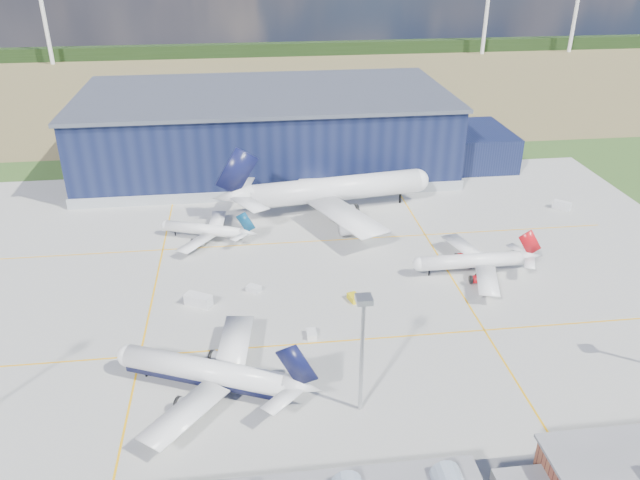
{
  "coord_description": "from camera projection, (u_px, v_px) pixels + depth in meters",
  "views": [
    {
      "loc": [
        -7.31,
        -112.0,
        75.36
      ],
      "look_at": [
        8.87,
        16.83,
        9.58
      ],
      "focal_mm": 35.0,
      "sensor_mm": 36.0,
      "label": 1
    }
  ],
  "objects": [
    {
      "name": "airliner_regional",
      "position": [
        203.0,
        224.0,
        165.24
      ],
      "size": [
        34.92,
        34.57,
        8.89
      ],
      "primitive_type": null,
      "rotation": [
        0.0,
        0.0,
        2.78
      ],
      "color": "white",
      "rests_on": "ground"
    },
    {
      "name": "gse_van_b",
      "position": [
        562.0,
        205.0,
        184.43
      ],
      "size": [
        5.31,
        5.14,
        2.33
      ],
      "primitive_type": "cube",
      "rotation": [
        0.0,
        0.0,
        0.83
      ],
      "color": "silver",
      "rests_on": "ground"
    },
    {
      "name": "light_mast_center",
      "position": [
        363.0,
        336.0,
        101.58
      ],
      "size": [
        2.6,
        2.6,
        23.0
      ],
      "color": "#AFB1B6",
      "rests_on": "ground"
    },
    {
      "name": "ground",
      "position": [
        289.0,
        317.0,
        134.0
      ],
      "size": [
        600.0,
        600.0,
        0.0
      ],
      "primitive_type": "plane",
      "color": "#2E4C1C",
      "rests_on": "ground"
    },
    {
      "name": "gse_cart_b",
      "position": [
        254.0,
        289.0,
        143.15
      ],
      "size": [
        3.78,
        3.55,
        1.37
      ],
      "primitive_type": "cube",
      "rotation": [
        0.0,
        0.0,
        0.94
      ],
      "color": "silver",
      "rests_on": "ground"
    },
    {
      "name": "gse_tug_a",
      "position": [
        354.0,
        298.0,
        139.55
      ],
      "size": [
        2.95,
        3.81,
        1.4
      ],
      "primitive_type": "cube",
      "rotation": [
        0.0,
        0.0,
        0.3
      ],
      "color": "gold",
      "rests_on": "ground"
    },
    {
      "name": "treeline",
      "position": [
        251.0,
        50.0,
        397.72
      ],
      "size": [
        600.0,
        8.0,
        8.0
      ],
      "primitive_type": "cube",
      "color": "black",
      "rests_on": "ground"
    },
    {
      "name": "gse_cart_a",
      "position": [
        312.0,
        334.0,
        127.34
      ],
      "size": [
        2.0,
        2.99,
        1.29
      ],
      "primitive_type": "cube",
      "rotation": [
        0.0,
        0.0,
        0.0
      ],
      "color": "silver",
      "rests_on": "ground"
    },
    {
      "name": "hangar",
      "position": [
        274.0,
        134.0,
        212.97
      ],
      "size": [
        145.0,
        62.0,
        26.1
      ],
      "color": "#111838",
      "rests_on": "ground"
    },
    {
      "name": "airliner_navy",
      "position": [
        204.0,
        360.0,
        110.37
      ],
      "size": [
        51.6,
        51.16,
        12.89
      ],
      "primitive_type": null,
      "rotation": [
        0.0,
        0.0,
        2.73
      ],
      "color": "white",
      "rests_on": "ground"
    },
    {
      "name": "airliner_red",
      "position": [
        472.0,
        254.0,
        148.46
      ],
      "size": [
        32.48,
        31.78,
        10.51
      ],
      "primitive_type": null,
      "rotation": [
        0.0,
        0.0,
        3.13
      ],
      "color": "white",
      "rests_on": "ground"
    },
    {
      "name": "airliner_widebody",
      "position": [
        336.0,
        177.0,
        179.27
      ],
      "size": [
        73.0,
        71.8,
        21.13
      ],
      "primitive_type": null,
      "rotation": [
        0.0,
        0.0,
        0.14
      ],
      "color": "white",
      "rests_on": "ground"
    },
    {
      "name": "car_a",
      "position": [
        587.0,
        468.0,
        95.92
      ],
      "size": [
        3.95,
        1.99,
        1.29
      ],
      "primitive_type": "imported",
      "rotation": [
        0.0,
        0.0,
        1.44
      ],
      "color": "#99999E",
      "rests_on": "ground"
    },
    {
      "name": "gse_van_a",
      "position": [
        198.0,
        300.0,
        137.62
      ],
      "size": [
        6.51,
        5.21,
        2.62
      ],
      "primitive_type": "cube",
      "rotation": [
        0.0,
        0.0,
        1.06
      ],
      "color": "silver",
      "rests_on": "ground"
    },
    {
      "name": "gse_van_c",
      "position": [
        564.0,
        458.0,
        97.15
      ],
      "size": [
        5.1,
        3.6,
        2.22
      ],
      "primitive_type": "cube",
      "rotation": [
        0.0,
        0.0,
        1.24
      ],
      "color": "silver",
      "rests_on": "ground"
    },
    {
      "name": "farmland",
      "position": [
        255.0,
        85.0,
        328.72
      ],
      "size": [
        600.0,
        220.0,
        0.01
      ],
      "primitive_type": "cube",
      "color": "olive",
      "rests_on": "ground"
    },
    {
      "name": "apron",
      "position": [
        285.0,
        293.0,
        142.84
      ],
      "size": [
        220.0,
        160.0,
        0.08
      ],
      "color": "#A5A5A0",
      "rests_on": "ground"
    },
    {
      "name": "car_b",
      "position": [
        553.0,
        472.0,
        95.31
      ],
      "size": [
        3.89,
        1.8,
        1.24
      ],
      "primitive_type": "imported",
      "rotation": [
        0.0,
        0.0,
        1.7
      ],
      "color": "#99999E",
      "rests_on": "ground"
    }
  ]
}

